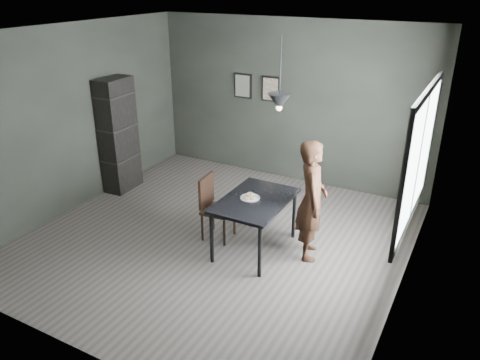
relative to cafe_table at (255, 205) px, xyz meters
The scene contains 13 objects.
ground 0.90m from the cafe_table, behind, with size 5.00×5.00×0.00m, color #3B3633.
back_wall 2.67m from the cafe_table, 103.50° to the left, with size 5.00×0.10×2.80m, color black.
ceiling 2.21m from the cafe_table, behind, with size 5.00×5.00×0.02m.
window_assembly 2.10m from the cafe_table, ahead, with size 0.04×1.96×1.56m.
cafe_table is the anchor object (origin of this frame).
white_plate 0.11m from the cafe_table, 162.17° to the right, with size 0.23×0.23×0.01m, color white.
donut_pile 0.13m from the cafe_table, 162.17° to the right, with size 0.16×0.17×0.07m.
woman 0.74m from the cafe_table, 17.56° to the left, with size 0.58×0.38×1.60m, color black.
wood_chair 0.68m from the cafe_table, behind, with size 0.43×0.43×0.91m.
shelf_unit 3.02m from the cafe_table, 166.45° to the left, with size 0.36×0.64×1.92m, color black.
pendant_lamp 1.41m from the cafe_table, 21.80° to the left, with size 0.28×0.28×0.86m.
framed_print_left 3.03m from the cafe_table, 121.30° to the left, with size 0.34×0.04×0.44m.
framed_print_right 2.80m from the cafe_table, 111.06° to the left, with size 0.34×0.04×0.44m.
Camera 1 is at (3.02, -4.89, 3.41)m, focal length 35.00 mm.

